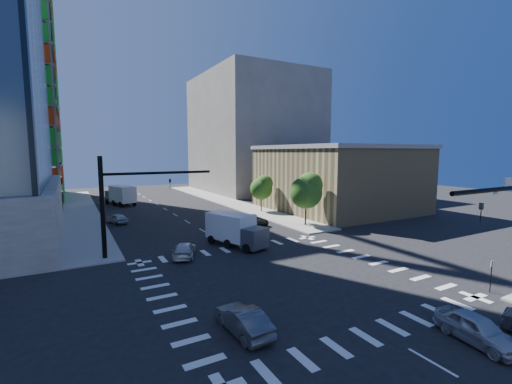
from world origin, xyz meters
TOP-DOWN VIEW (x-y plane):
  - ground at (0.00, 0.00)m, footprint 160.00×160.00m
  - road_markings at (0.00, 0.00)m, footprint 20.00×20.00m
  - sidewalk_ne at (12.50, 40.00)m, footprint 5.00×60.00m
  - sidewalk_nw at (-12.50, 40.00)m, footprint 5.00×60.00m
  - commercial_building at (25.00, 22.00)m, footprint 20.50×22.50m
  - bg_building_ne at (27.00, 55.00)m, footprint 24.00×30.00m
  - signal_mast_nw at (-10.00, 11.50)m, footprint 10.20×0.40m
  - tree_south at (12.63, 13.90)m, footprint 4.16×4.16m
  - tree_north at (12.93, 25.90)m, footprint 3.54×3.52m
  - no_parking_sign at (10.70, -9.00)m, footprint 0.30×0.06m
  - car_nb_near at (3.46, -12.04)m, footprint 2.20×4.34m
  - car_nb_far at (7.06, 17.87)m, footprint 2.48×4.87m
  - car_sb_near at (-5.06, 8.83)m, footprint 3.41×4.78m
  - car_sb_mid at (-8.50, 27.61)m, footprint 2.60×4.20m
  - car_sb_cross at (-6.34, -5.56)m, footprint 1.72×4.27m
  - box_truck_near at (0.67, 9.59)m, footprint 4.55×6.68m
  - box_truck_far at (-5.95, 44.83)m, footprint 4.73×7.21m

SIDE VIEW (x-z plane):
  - ground at x=0.00m, z-range 0.00..0.00m
  - road_markings at x=0.00m, z-range 0.00..0.01m
  - sidewalk_ne at x=12.50m, z-range 0.00..0.15m
  - sidewalk_nw at x=-12.50m, z-range 0.00..0.15m
  - car_sb_near at x=-5.06m, z-range 0.00..1.29m
  - car_nb_far at x=7.06m, z-range 0.00..1.32m
  - car_sb_mid at x=-8.50m, z-range 0.00..1.33m
  - car_sb_cross at x=-6.34m, z-range 0.00..1.38m
  - car_nb_near at x=3.46m, z-range 0.00..1.42m
  - no_parking_sign at x=10.70m, z-range 0.28..2.48m
  - box_truck_near at x=0.67m, z-range -0.19..3.04m
  - box_truck_far at x=-5.95m, z-range -0.20..3.29m
  - tree_north at x=12.93m, z-range 1.10..6.88m
  - tree_south at x=12.63m, z-range 1.27..8.10m
  - commercial_building at x=25.00m, z-range 0.01..10.61m
  - signal_mast_nw at x=-10.00m, z-range 0.99..9.99m
  - bg_building_ne at x=27.00m, z-range 0.00..28.00m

